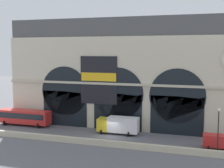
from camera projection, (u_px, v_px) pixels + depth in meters
ground_plane at (110, 137)px, 51.11m from camera, size 200.00×200.00×0.00m
quay_parapet_wall at (101, 143)px, 46.57m from camera, size 90.00×0.70×0.95m
station_building at (121, 75)px, 56.72m from camera, size 46.04×4.74×21.26m
bus_west at (24, 117)px, 59.08m from camera, size 11.00×3.25×3.10m
box_truck_center at (119, 125)px, 53.02m from camera, size 7.50×2.91×3.12m
van_east at (220, 141)px, 44.88m from camera, size 5.20×2.48×2.20m
street_lamp_quayside at (218, 126)px, 41.79m from camera, size 0.44×0.44×6.90m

